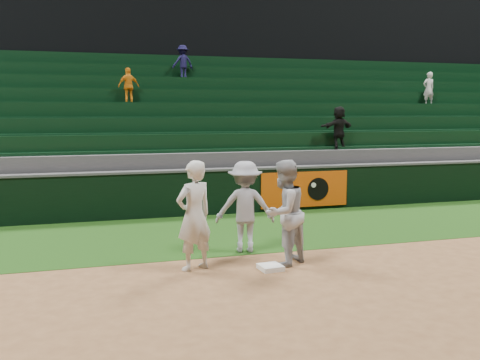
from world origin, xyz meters
name	(u,v)px	position (x,y,z in m)	size (l,w,h in m)	color
ground	(260,268)	(0.00, 0.00, 0.00)	(70.00, 70.00, 0.00)	brown
foul_grass	(219,232)	(0.00, 3.00, 0.00)	(36.00, 4.20, 0.01)	#15380E
upper_deck	(145,43)	(0.00, 17.45, 6.00)	(40.00, 12.00, 12.00)	black
first_base	(270,267)	(0.15, -0.14, 0.04)	(0.39, 0.39, 0.09)	white
first_baseman	(194,216)	(-1.14, 0.25, 0.97)	(0.71, 0.47, 1.95)	silver
baserunner	(284,213)	(0.49, 0.12, 0.96)	(0.94, 0.73, 1.93)	#AAAEB5
base_coach	(245,207)	(0.07, 1.16, 0.91)	(1.17, 0.67, 1.81)	#9697A2
field_wall	(200,192)	(0.03, 5.20, 0.63)	(36.00, 0.45, 1.25)	black
stadium_seating	(176,144)	(0.00, 8.97, 1.70)	(36.00, 5.95, 5.09)	#3A3A3D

